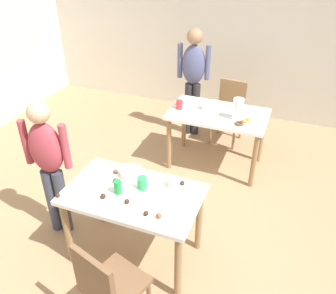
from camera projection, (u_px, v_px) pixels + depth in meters
The scene contains 28 objects.
ground_plane at pixel (152, 242), 3.53m from camera, with size 6.40×6.40×0.00m, color #9E7A56.
wall_back at pixel (234, 32), 5.36m from camera, with size 6.40×0.10×2.60m, color beige.
dining_table_near at pixel (133, 202), 3.07m from camera, with size 1.16×0.70×0.75m.
dining_table_far at pixel (218, 121), 4.34m from camera, with size 1.17×0.70×0.75m.
chair_near_table at pixel (107, 285), 2.54m from camera, with size 0.50×0.50×0.87m.
chair_far_table at pixel (229, 108), 4.97m from camera, with size 0.43×0.43×0.87m.
person_girl_near at pixel (49, 160), 3.24m from camera, with size 0.46×0.25×1.44m.
person_adult_far at pixel (193, 74), 4.89m from camera, with size 0.46×0.24×1.55m.
mixing_bowl at pixel (131, 173), 3.20m from camera, with size 0.20×0.20×0.07m, color white.
soda_can at pixel (118, 187), 2.98m from camera, with size 0.07×0.07×0.12m, color #198438.
fork_near at pixel (101, 174), 3.23m from camera, with size 0.17×0.02×0.01m, color silver.
cup_near_0 at pixel (142, 183), 3.03m from camera, with size 0.08×0.08×0.11m, color green.
cup_near_1 at pixel (173, 182), 3.06m from camera, with size 0.08×0.08×0.09m, color white.
cake_ball_0 at pixel (146, 213), 2.77m from camera, with size 0.04×0.04×0.04m, color #3D2319.
cake_ball_1 at pixel (182, 183), 3.09m from camera, with size 0.04×0.04×0.04m, color #3D2319.
cake_ball_2 at pixel (58, 195), 2.95m from camera, with size 0.04×0.04×0.04m, color #3D2319.
cake_ball_3 at pixel (103, 196), 2.94m from camera, with size 0.05×0.05×0.05m, color #3D2319.
cake_ball_4 at pixel (115, 181), 3.11m from camera, with size 0.05×0.05×0.05m, color #3D2319.
cake_ball_5 at pixel (159, 216), 2.74m from camera, with size 0.04×0.04×0.04m, color brown.
cake_ball_6 at pixel (127, 201), 2.89m from camera, with size 0.04×0.04×0.04m, color #3D2319.
cake_ball_7 at pixel (116, 171), 3.23m from camera, with size 0.04×0.04×0.04m, color brown.
pitcher_far at pixel (238, 109), 4.08m from camera, with size 0.13×0.13×0.25m, color white.
cup_far_0 at pixel (179, 105), 4.35m from camera, with size 0.08×0.08×0.11m, color red.
cup_far_1 at pixel (205, 105), 4.33m from camera, with size 0.07×0.07×0.12m, color white.
donut_far_0 at pixel (239, 123), 4.02m from camera, with size 0.10×0.10×0.03m, color brown.
donut_far_1 at pixel (179, 103), 4.48m from camera, with size 0.13×0.13×0.04m, color pink.
donut_far_2 at pixel (245, 112), 4.26m from camera, with size 0.13×0.13×0.04m, color white.
donut_far_3 at pixel (247, 120), 4.08m from camera, with size 0.11×0.11×0.03m, color gold.
Camera 1 is at (1.04, -2.26, 2.68)m, focal length 37.99 mm.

